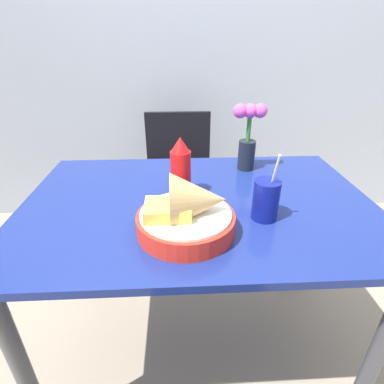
{
  "coord_description": "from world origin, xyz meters",
  "views": [
    {
      "loc": [
        -0.07,
        -0.89,
        1.24
      ],
      "look_at": [
        -0.02,
        -0.05,
        0.81
      ],
      "focal_mm": 28.0,
      "sensor_mm": 36.0,
      "label": 1
    }
  ],
  "objects_px": {
    "food_basket": "(190,213)",
    "flower_vase": "(248,135)",
    "chair_far_window": "(179,169)",
    "drink_cup": "(266,201)",
    "ketchup_bottle": "(181,168)"
  },
  "relations": [
    {
      "from": "food_basket",
      "to": "flower_vase",
      "type": "xyz_separation_m",
      "value": [
        0.25,
        0.44,
        0.08
      ]
    },
    {
      "from": "chair_far_window",
      "to": "drink_cup",
      "type": "distance_m",
      "value": 1.04
    },
    {
      "from": "chair_far_window",
      "to": "flower_vase",
      "type": "distance_m",
      "value": 0.75
    },
    {
      "from": "food_basket",
      "to": "chair_far_window",
      "type": "bearing_deg",
      "value": 91.26
    },
    {
      "from": "drink_cup",
      "to": "flower_vase",
      "type": "xyz_separation_m",
      "value": [
        0.02,
        0.38,
        0.09
      ]
    },
    {
      "from": "food_basket",
      "to": "ketchup_bottle",
      "type": "distance_m",
      "value": 0.23
    },
    {
      "from": "food_basket",
      "to": "flower_vase",
      "type": "distance_m",
      "value": 0.52
    },
    {
      "from": "chair_far_window",
      "to": "flower_vase",
      "type": "relative_size",
      "value": 3.13
    },
    {
      "from": "chair_far_window",
      "to": "flower_vase",
      "type": "bearing_deg",
      "value": -64.25
    },
    {
      "from": "flower_vase",
      "to": "ketchup_bottle",
      "type": "bearing_deg",
      "value": -142.08
    },
    {
      "from": "chair_far_window",
      "to": "food_basket",
      "type": "distance_m",
      "value": 1.06
    },
    {
      "from": "food_basket",
      "to": "drink_cup",
      "type": "xyz_separation_m",
      "value": [
        0.23,
        0.06,
        -0.0
      ]
    },
    {
      "from": "chair_far_window",
      "to": "flower_vase",
      "type": "height_order",
      "value": "flower_vase"
    },
    {
      "from": "flower_vase",
      "to": "chair_far_window",
      "type": "bearing_deg",
      "value": 115.75
    },
    {
      "from": "ketchup_bottle",
      "to": "flower_vase",
      "type": "height_order",
      "value": "flower_vase"
    }
  ]
}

